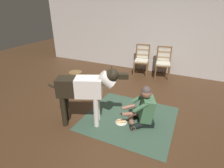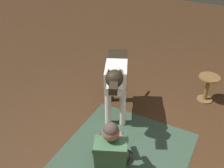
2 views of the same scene
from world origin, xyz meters
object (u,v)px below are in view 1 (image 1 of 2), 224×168
dining_chair_left_of_pair (142,58)px  dining_chair_right_of_pair (163,61)px  round_side_table (76,79)px  person_sitting_on_floor (144,109)px  large_dog (86,89)px  hot_dog_on_plate (121,122)px

dining_chair_left_of_pair → dining_chair_right_of_pair: bearing=-0.0°
dining_chair_right_of_pair → round_side_table: dining_chair_right_of_pair is taller
dining_chair_right_of_pair → person_sitting_on_floor: bearing=-86.9°
dining_chair_right_of_pair → large_dog: (-0.88, -3.20, 0.23)m
dining_chair_left_of_pair → hot_dog_on_plate: (0.46, -2.92, -0.52)m
dining_chair_left_of_pair → large_dog: size_ratio=0.70×
dining_chair_right_of_pair → person_sitting_on_floor: dining_chair_right_of_pair is taller
large_dog → hot_dog_on_plate: (0.62, 0.27, -0.74)m
dining_chair_left_of_pair → round_side_table: (-1.32, -1.97, -0.25)m
dining_chair_right_of_pair → large_dog: size_ratio=0.70×
round_side_table → dining_chair_left_of_pair: bearing=56.1°
person_sitting_on_floor → large_dog: (-1.02, -0.45, 0.43)m
dining_chair_left_of_pair → round_side_table: 2.38m
large_dog → hot_dog_on_plate: 1.01m
dining_chair_left_of_pair → hot_dog_on_plate: dining_chair_left_of_pair is taller
dining_chair_right_of_pair → round_side_table: size_ratio=1.98×
person_sitting_on_floor → large_dog: size_ratio=0.59×
hot_dog_on_plate → round_side_table: 2.04m
large_dog → round_side_table: (-1.16, 1.23, -0.48)m
round_side_table → hot_dog_on_plate: bearing=-28.2°
dining_chair_left_of_pair → round_side_table: size_ratio=1.98×
round_side_table → dining_chair_right_of_pair: bearing=44.1°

